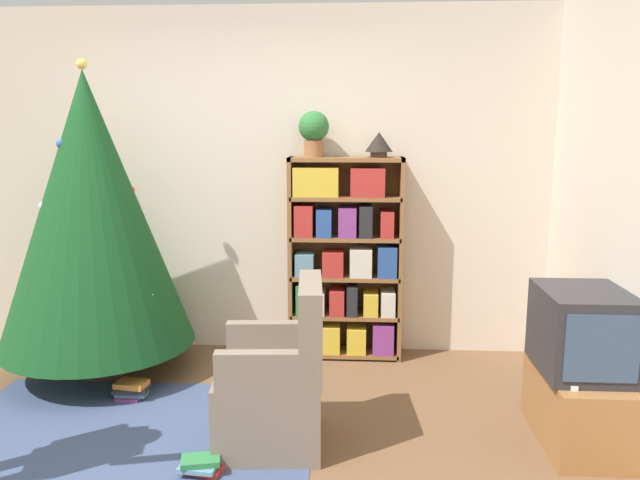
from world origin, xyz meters
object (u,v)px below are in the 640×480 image
(armchair, at_px, (276,388))
(table_lamp, at_px, (379,143))
(bookshelf, at_px, (344,259))
(television, at_px, (583,331))
(potted_plant, at_px, (314,131))
(christmas_tree, at_px, (91,212))

(armchair, xyz_separation_m, table_lamp, (0.58, 1.37, 1.29))
(bookshelf, xyz_separation_m, armchair, (-0.34, -1.36, -0.43))
(television, bearing_deg, armchair, -175.80)
(potted_plant, xyz_separation_m, table_lamp, (0.47, -0.00, -0.09))
(potted_plant, bearing_deg, christmas_tree, -163.49)
(television, xyz_separation_m, armchair, (-1.65, -0.12, -0.32))
(bookshelf, xyz_separation_m, table_lamp, (0.24, 0.01, 0.86))
(christmas_tree, distance_m, table_lamp, 2.06)
(armchair, height_order, potted_plant, potted_plant)
(christmas_tree, height_order, armchair, christmas_tree)
(bookshelf, bearing_deg, television, -43.44)
(bookshelf, height_order, armchair, bookshelf)
(potted_plant, height_order, table_lamp, potted_plant)
(television, bearing_deg, potted_plant, 140.90)
(television, relative_size, table_lamp, 2.79)
(potted_plant, bearing_deg, bookshelf, -2.10)
(bookshelf, distance_m, armchair, 1.47)
(christmas_tree, bearing_deg, potted_plant, 16.51)
(potted_plant, bearing_deg, armchair, -94.67)
(christmas_tree, bearing_deg, television, -14.98)
(armchair, bearing_deg, television, 89.91)
(christmas_tree, relative_size, table_lamp, 10.81)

